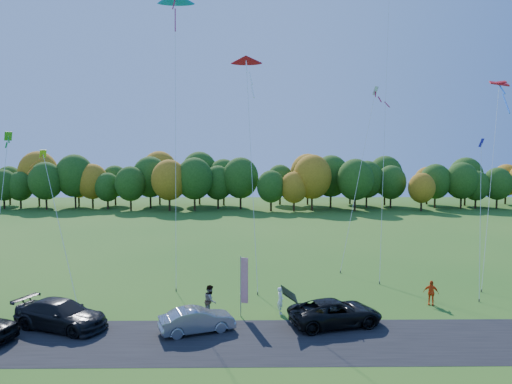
{
  "coord_description": "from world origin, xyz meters",
  "views": [
    {
      "loc": [
        -0.39,
        -27.02,
        9.58
      ],
      "look_at": [
        0.0,
        6.0,
        7.0
      ],
      "focal_mm": 32.0,
      "sensor_mm": 36.0,
      "label": 1
    }
  ],
  "objects_px": {
    "black_suv": "(335,312)",
    "silver_sedan": "(197,320)",
    "feather_flag": "(243,280)",
    "person_east": "(431,293)"
  },
  "relations": [
    {
      "from": "person_east",
      "to": "feather_flag",
      "type": "height_order",
      "value": "feather_flag"
    },
    {
      "from": "feather_flag",
      "to": "black_suv",
      "type": "bearing_deg",
      "value": -15.92
    },
    {
      "from": "person_east",
      "to": "feather_flag",
      "type": "bearing_deg",
      "value": -148.22
    },
    {
      "from": "black_suv",
      "to": "silver_sedan",
      "type": "height_order",
      "value": "black_suv"
    },
    {
      "from": "black_suv",
      "to": "silver_sedan",
      "type": "bearing_deg",
      "value": 82.57
    },
    {
      "from": "person_east",
      "to": "silver_sedan",
      "type": "bearing_deg",
      "value": -140.71
    },
    {
      "from": "silver_sedan",
      "to": "person_east",
      "type": "height_order",
      "value": "person_east"
    },
    {
      "from": "silver_sedan",
      "to": "person_east",
      "type": "bearing_deg",
      "value": -94.1
    },
    {
      "from": "black_suv",
      "to": "silver_sedan",
      "type": "distance_m",
      "value": 7.81
    },
    {
      "from": "black_suv",
      "to": "person_east",
      "type": "xyz_separation_m",
      "value": [
        6.84,
        3.5,
        0.06
      ]
    }
  ]
}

